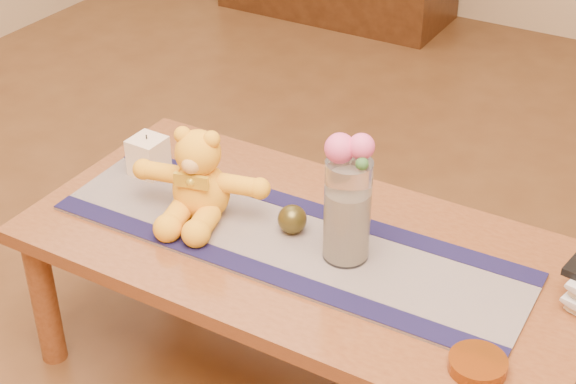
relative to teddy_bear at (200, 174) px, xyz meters
The scene contains 19 objects.
floor 0.64m from the teddy_bear, ahead, with size 5.50×5.50×0.00m, color #533117.
coffee_table_top 0.32m from the teddy_bear, ahead, with size 1.40×0.70×0.04m, color brown.
table_leg_fl 0.57m from the teddy_bear, 143.50° to the right, with size 0.07×0.07×0.41m, color brown.
table_leg_bl 0.60m from the teddy_bear, 137.78° to the left, with size 0.07×0.07×0.41m, color brown.
persian_runner 0.27m from the teddy_bear, ahead, with size 1.20×0.35×0.01m, color #1D1947.
runner_border_near 0.31m from the teddy_bear, 28.37° to the right, with size 1.20×0.06×0.00m, color #151236.
runner_border_far 0.31m from the teddy_bear, 32.27° to the left, with size 1.20×0.06×0.00m, color #151236.
teddy_bear is the anchor object (origin of this frame).
pillar_candle 0.26m from the teddy_bear, 159.78° to the left, with size 0.09×0.09×0.11m, color #FFE3BB.
candle_wick 0.26m from the teddy_bear, 159.78° to the left, with size 0.00×0.00×0.01m, color black.
glass_vase 0.40m from the teddy_bear, ahead, with size 0.11×0.11×0.26m, color silver.
potpourri_fill 0.40m from the teddy_bear, ahead, with size 0.09×0.09×0.18m, color beige.
rose_left 0.42m from the teddy_bear, ahead, with size 0.07×0.07×0.07m, color #EB528A.
rose_right 0.47m from the teddy_bear, ahead, with size 0.06×0.06×0.06m, color #EB528A.
blue_flower_back 0.45m from the teddy_bear, ahead, with size 0.04×0.04×0.04m, color #49509E.
blue_flower_side 0.41m from the teddy_bear, ahead, with size 0.04×0.04×0.04m, color #49509E.
leaf_sprig 0.47m from the teddy_bear, ahead, with size 0.03×0.03×0.03m, color #33662D.
bronze_ball 0.26m from the teddy_bear, ahead, with size 0.07×0.07×0.07m, color #473F17.
amber_dish 0.83m from the teddy_bear, 12.56° to the right, with size 0.12×0.12×0.03m, color #BF5914.
Camera 1 is at (0.83, -1.51, 1.70)m, focal length 53.83 mm.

